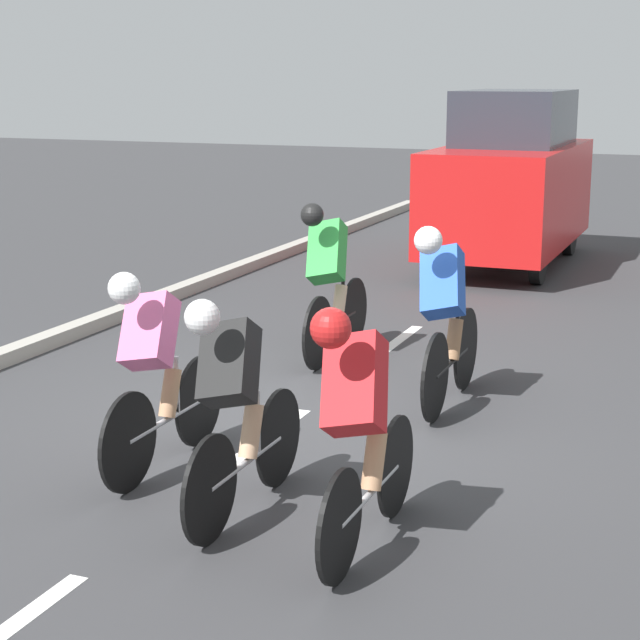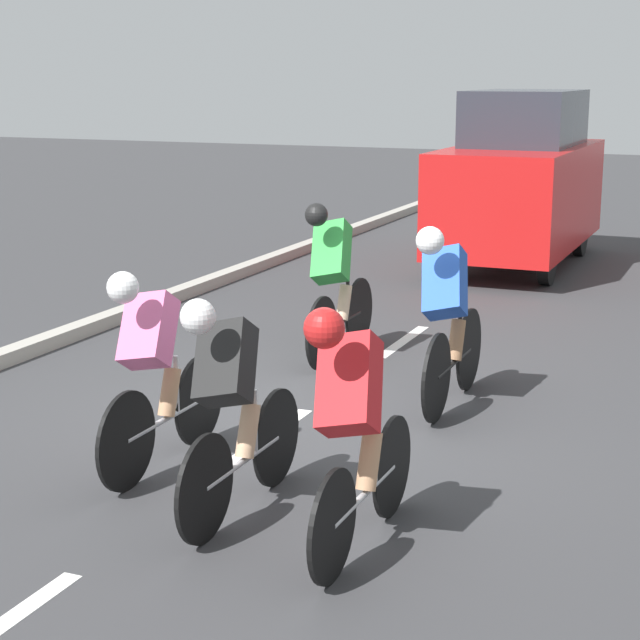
{
  "view_description": "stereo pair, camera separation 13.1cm",
  "coord_description": "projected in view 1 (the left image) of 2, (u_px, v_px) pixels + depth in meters",
  "views": [
    {
      "loc": [
        -3.25,
        7.51,
        2.71
      ],
      "look_at": [
        -0.42,
        0.49,
        0.95
      ],
      "focal_mm": 60.0,
      "sensor_mm": 36.0,
      "label": 1
    },
    {
      "loc": [
        -3.37,
        7.46,
        2.71
      ],
      "look_at": [
        -0.42,
        0.49,
        0.95
      ],
      "focal_mm": 60.0,
      "sensor_mm": 36.0,
      "label": 2
    }
  ],
  "objects": [
    {
      "name": "support_car",
      "position": [
        510.0,
        181.0,
        15.12
      ],
      "size": [
        1.7,
        4.03,
        2.46
      ],
      "color": "black",
      "rests_on": "ground"
    },
    {
      "name": "cyclist_red",
      "position": [
        358.0,
        420.0,
        6.03
      ],
      "size": [
        0.44,
        1.62,
        1.49
      ],
      "color": "black",
      "rests_on": "ground"
    },
    {
      "name": "cyclist_pink",
      "position": [
        154.0,
        366.0,
        7.3
      ],
      "size": [
        0.41,
        1.65,
        1.44
      ],
      "color": "black",
      "rests_on": "ground"
    },
    {
      "name": "cyclist_blue",
      "position": [
        445.0,
        312.0,
        8.71
      ],
      "size": [
        0.44,
        1.69,
        1.53
      ],
      "color": "black",
      "rests_on": "ground"
    },
    {
      "name": "cyclist_black",
      "position": [
        234.0,
        401.0,
        6.53
      ],
      "size": [
        0.43,
        1.64,
        1.43
      ],
      "color": "black",
      "rests_on": "ground"
    },
    {
      "name": "lane_stripe_mid",
      "position": [
        269.0,
        436.0,
        8.14
      ],
      "size": [
        0.12,
        1.4,
        0.01
      ],
      "primitive_type": "cube",
      "color": "white",
      "rests_on": "ground"
    },
    {
      "name": "lane_stripe_far",
      "position": [
        398.0,
        341.0,
        11.03
      ],
      "size": [
        0.12,
        1.4,
        0.01
      ],
      "primitive_type": "cube",
      "color": "white",
      "rests_on": "ground"
    },
    {
      "name": "ground_plane",
      "position": [
        294.0,
        418.0,
        8.58
      ],
      "size": [
        60.0,
        60.0,
        0.0
      ],
      "primitive_type": "plane",
      "color": "#38383A"
    },
    {
      "name": "cyclist_green",
      "position": [
        330.0,
        277.0,
        10.19
      ],
      "size": [
        0.44,
        1.67,
        1.53
      ],
      "color": "black",
      "rests_on": "ground"
    }
  ]
}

